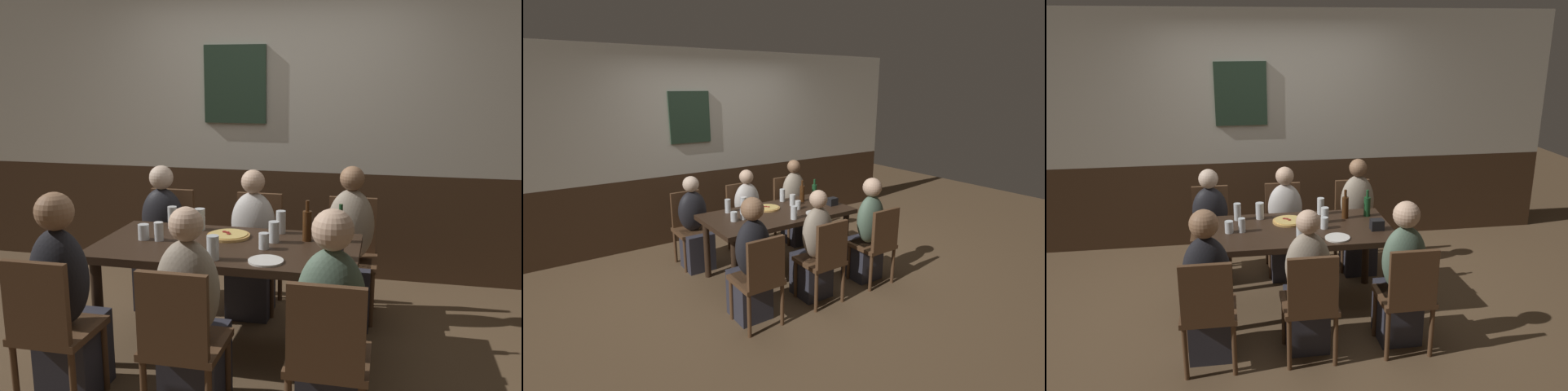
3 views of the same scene
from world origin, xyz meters
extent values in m
plane|color=brown|center=(0.00, 0.00, 0.00)|extent=(12.00, 12.00, 0.00)
cube|color=#3D2819|center=(0.00, 1.65, 0.47)|extent=(6.40, 0.10, 0.95)
cube|color=beige|center=(0.00, 1.65, 1.77)|extent=(6.40, 0.10, 1.65)
cube|color=#233828|center=(-0.37, 1.58, 1.71)|extent=(0.56, 0.03, 0.68)
cube|color=black|center=(0.00, 0.00, 0.71)|extent=(1.66, 0.85, 0.05)
cylinder|color=black|center=(-0.73, -0.34, 0.34)|extent=(0.07, 0.07, 0.69)
cylinder|color=black|center=(0.73, -0.34, 0.34)|extent=(0.07, 0.07, 0.69)
cylinder|color=black|center=(-0.73, 0.34, 0.34)|extent=(0.07, 0.07, 0.69)
cylinder|color=black|center=(0.73, 0.34, 0.34)|extent=(0.07, 0.07, 0.69)
cube|color=#513521|center=(0.73, 0.76, 0.43)|extent=(0.40, 0.40, 0.04)
cube|color=#513521|center=(0.73, 0.94, 0.67)|extent=(0.36, 0.04, 0.43)
cylinder|color=#513521|center=(0.90, 0.59, 0.21)|extent=(0.04, 0.04, 0.41)
cylinder|color=#513521|center=(0.56, 0.59, 0.21)|extent=(0.04, 0.04, 0.41)
cylinder|color=#513521|center=(0.90, 0.93, 0.21)|extent=(0.04, 0.04, 0.41)
cylinder|color=#513521|center=(0.56, 0.93, 0.21)|extent=(0.04, 0.04, 0.41)
cube|color=#513521|center=(-0.73, -0.76, 0.43)|extent=(0.40, 0.40, 0.04)
cube|color=#513521|center=(-0.73, -0.94, 0.67)|extent=(0.36, 0.04, 0.43)
cylinder|color=#513521|center=(-0.90, -0.59, 0.21)|extent=(0.04, 0.04, 0.41)
cylinder|color=#513521|center=(-0.56, -0.59, 0.21)|extent=(0.04, 0.04, 0.41)
cylinder|color=#513521|center=(-0.90, -0.93, 0.21)|extent=(0.04, 0.04, 0.41)
cylinder|color=#513521|center=(-0.56, -0.93, 0.21)|extent=(0.04, 0.04, 0.41)
cube|color=#513521|center=(0.00, -0.76, 0.43)|extent=(0.40, 0.40, 0.04)
cube|color=#513521|center=(0.00, -0.94, 0.67)|extent=(0.36, 0.04, 0.43)
cylinder|color=#513521|center=(-0.17, -0.59, 0.21)|extent=(0.04, 0.04, 0.41)
cylinder|color=#513521|center=(0.17, -0.59, 0.21)|extent=(0.04, 0.04, 0.41)
cylinder|color=#513521|center=(-0.17, -0.93, 0.21)|extent=(0.04, 0.04, 0.41)
cylinder|color=#513521|center=(0.17, -0.93, 0.21)|extent=(0.04, 0.04, 0.41)
cube|color=#513521|center=(0.00, 0.76, 0.43)|extent=(0.40, 0.40, 0.04)
cube|color=#513521|center=(0.00, 0.94, 0.67)|extent=(0.36, 0.04, 0.43)
cylinder|color=#513521|center=(0.17, 0.59, 0.21)|extent=(0.04, 0.04, 0.41)
cylinder|color=#513521|center=(-0.17, 0.59, 0.21)|extent=(0.04, 0.04, 0.41)
cylinder|color=#513521|center=(0.17, 0.93, 0.21)|extent=(0.04, 0.04, 0.41)
cylinder|color=#513521|center=(-0.17, 0.93, 0.21)|extent=(0.04, 0.04, 0.41)
cube|color=#513521|center=(0.73, -0.76, 0.43)|extent=(0.40, 0.40, 0.04)
cube|color=#513521|center=(0.73, -0.94, 0.67)|extent=(0.36, 0.04, 0.43)
cylinder|color=#513521|center=(0.56, -0.59, 0.21)|extent=(0.04, 0.04, 0.41)
cylinder|color=#513521|center=(0.90, -0.59, 0.21)|extent=(0.04, 0.04, 0.41)
cylinder|color=#513521|center=(0.56, -0.93, 0.21)|extent=(0.04, 0.04, 0.41)
cylinder|color=#513521|center=(0.90, -0.93, 0.21)|extent=(0.04, 0.04, 0.41)
cube|color=#513521|center=(-0.73, 0.76, 0.43)|extent=(0.40, 0.40, 0.04)
cube|color=#513521|center=(-0.73, 0.94, 0.67)|extent=(0.36, 0.04, 0.43)
cylinder|color=#513521|center=(-0.56, 0.59, 0.21)|extent=(0.04, 0.04, 0.41)
cylinder|color=#513521|center=(-0.90, 0.59, 0.21)|extent=(0.04, 0.04, 0.41)
cylinder|color=#513521|center=(-0.56, 0.93, 0.21)|extent=(0.04, 0.04, 0.41)
cylinder|color=#513521|center=(-0.90, 0.93, 0.21)|extent=(0.04, 0.04, 0.41)
cube|color=#2D2D38|center=(0.73, 0.63, 0.23)|extent=(0.32, 0.34, 0.45)
ellipsoid|color=tan|center=(0.73, 0.72, 0.72)|extent=(0.34, 0.22, 0.54)
sphere|color=#936B4C|center=(0.73, 0.72, 1.07)|extent=(0.18, 0.18, 0.18)
cube|color=#2D2D38|center=(-0.73, -0.63, 0.23)|extent=(0.32, 0.34, 0.45)
ellipsoid|color=black|center=(-0.73, -0.72, 0.72)|extent=(0.34, 0.22, 0.54)
sphere|color=#936B4C|center=(-0.73, -0.72, 1.09)|extent=(0.21, 0.21, 0.21)
cube|color=#2D2D38|center=(0.00, -0.63, 0.23)|extent=(0.32, 0.34, 0.45)
ellipsoid|color=tan|center=(0.00, -0.72, 0.72)|extent=(0.34, 0.22, 0.53)
sphere|color=#DBB293|center=(0.00, -0.72, 1.06)|extent=(0.18, 0.18, 0.18)
cube|color=#2D2D38|center=(0.00, 0.63, 0.23)|extent=(0.32, 0.34, 0.45)
ellipsoid|color=silver|center=(0.00, 0.72, 0.69)|extent=(0.34, 0.22, 0.48)
sphere|color=#DBB293|center=(0.00, 0.72, 1.01)|extent=(0.18, 0.18, 0.18)
cube|color=#2D2D38|center=(0.73, -0.63, 0.23)|extent=(0.32, 0.34, 0.45)
ellipsoid|color=#56705B|center=(0.73, -0.72, 0.72)|extent=(0.34, 0.22, 0.53)
sphere|color=#DBB293|center=(0.73, -0.72, 1.08)|extent=(0.20, 0.20, 0.20)
cube|color=#2D2D38|center=(-0.73, 0.63, 0.23)|extent=(0.32, 0.34, 0.45)
ellipsoid|color=black|center=(-0.73, 0.72, 0.69)|extent=(0.34, 0.22, 0.48)
sphere|color=beige|center=(-0.73, 0.72, 1.02)|extent=(0.19, 0.19, 0.19)
cylinder|color=tan|center=(-0.03, 0.16, 0.75)|extent=(0.29, 0.29, 0.02)
cylinder|color=#DBB760|center=(-0.03, 0.16, 0.76)|extent=(0.25, 0.25, 0.01)
cylinder|color=maroon|center=(-0.03, 0.15, 0.77)|extent=(0.03, 0.03, 0.00)
cylinder|color=maroon|center=(-0.05, 0.18, 0.77)|extent=(0.03, 0.03, 0.00)
cylinder|color=maroon|center=(-0.07, 0.19, 0.77)|extent=(0.03, 0.03, 0.00)
cylinder|color=silver|center=(0.01, -0.31, 0.81)|extent=(0.07, 0.07, 0.14)
cylinder|color=#C6842D|center=(0.01, -0.31, 0.79)|extent=(0.06, 0.06, 0.09)
cylinder|color=silver|center=(0.28, 0.11, 0.81)|extent=(0.07, 0.07, 0.14)
cylinder|color=#331E14|center=(0.28, 0.11, 0.77)|extent=(0.06, 0.06, 0.05)
cylinder|color=silver|center=(-0.45, -0.02, 0.80)|extent=(0.06, 0.06, 0.12)
cylinder|color=gold|center=(-0.45, -0.02, 0.79)|extent=(0.05, 0.05, 0.10)
cylinder|color=silver|center=(0.25, -0.04, 0.79)|extent=(0.06, 0.06, 0.10)
cylinder|color=#B26623|center=(0.25, -0.04, 0.76)|extent=(0.06, 0.06, 0.04)
cylinder|color=silver|center=(0.29, 0.33, 0.82)|extent=(0.07, 0.07, 0.15)
cylinder|color=#331E14|center=(0.29, 0.33, 0.77)|extent=(0.06, 0.06, 0.06)
cylinder|color=silver|center=(-0.28, 0.30, 0.81)|extent=(0.08, 0.08, 0.15)
cylinder|color=#B26623|center=(-0.28, 0.30, 0.79)|extent=(0.07, 0.07, 0.10)
cylinder|color=silver|center=(-0.56, -0.01, 0.79)|extent=(0.07, 0.07, 0.10)
cylinder|color=#331E14|center=(-0.56, -0.01, 0.76)|extent=(0.06, 0.06, 0.05)
cylinder|color=silver|center=(-0.48, 0.29, 0.82)|extent=(0.06, 0.06, 0.15)
cylinder|color=silver|center=(-0.48, 0.29, 0.80)|extent=(0.06, 0.06, 0.12)
cylinder|color=#194723|center=(0.70, 0.22, 0.83)|extent=(0.06, 0.06, 0.18)
cylinder|color=#194723|center=(0.70, 0.22, 0.95)|extent=(0.03, 0.03, 0.07)
cylinder|color=#42230F|center=(0.49, 0.19, 0.84)|extent=(0.06, 0.06, 0.20)
cylinder|color=#42230F|center=(0.49, 0.19, 0.97)|extent=(0.03, 0.03, 0.07)
cylinder|color=white|center=(0.31, -0.28, 0.75)|extent=(0.21, 0.21, 0.01)
cube|color=black|center=(0.69, -0.14, 0.79)|extent=(0.11, 0.09, 0.09)
camera|label=1|loc=(0.96, -3.29, 1.79)|focal=38.78mm
camera|label=2|loc=(-2.35, -3.63, 2.11)|focal=27.60mm
camera|label=3|loc=(-0.56, -4.26, 2.37)|focal=36.79mm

